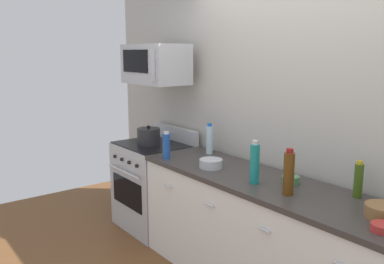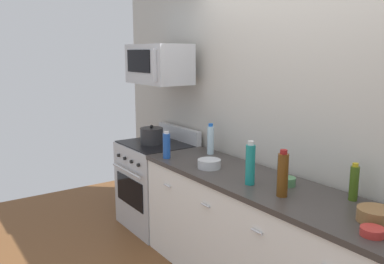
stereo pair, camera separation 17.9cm
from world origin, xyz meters
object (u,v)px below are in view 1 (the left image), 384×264
(range_oven, at_px, (154,185))
(microwave, at_px, (155,64))
(bowl_steel_prep, at_px, (211,163))
(bowl_green_glaze, at_px, (291,180))
(stockpot, at_px, (149,136))
(bottle_wine_amber, at_px, (289,173))
(bottle_olive_oil, at_px, (358,180))
(bottle_soda_blue, at_px, (166,146))
(bowl_wooden_salad, at_px, (383,211))
(bottle_sparkling_teal, at_px, (255,163))
(bowl_red_small, at_px, (383,227))
(bottle_water_clear, at_px, (209,139))

(range_oven, relative_size, microwave, 1.44)
(bowl_steel_prep, bearing_deg, bowl_green_glaze, 15.61)
(stockpot, bearing_deg, bottle_wine_amber, -1.57)
(bottle_olive_oil, xyz_separation_m, bottle_soda_blue, (-1.61, -0.44, 0.00))
(range_oven, bearing_deg, bowl_wooden_salad, 0.51)
(bottle_soda_blue, bearing_deg, bowl_wooden_salad, 7.46)
(bottle_sparkling_teal, relative_size, bowl_red_small, 2.55)
(bottle_soda_blue, distance_m, bowl_green_glaze, 1.20)
(range_oven, distance_m, bottle_sparkling_teal, 1.68)
(range_oven, distance_m, bowl_red_small, 2.60)
(range_oven, height_order, bowl_green_glaze, range_oven)
(microwave, xyz_separation_m, bottle_olive_oil, (2.19, 0.17, -0.71))
(microwave, bearing_deg, bowl_steel_prep, -7.75)
(bottle_soda_blue, height_order, bowl_wooden_salad, bottle_soda_blue)
(bottle_water_clear, bearing_deg, bottle_sparkling_teal, -19.42)
(microwave, bearing_deg, bottle_sparkling_teal, -5.70)
(bottle_water_clear, relative_size, bowl_red_small, 2.31)
(bottle_sparkling_teal, xyz_separation_m, bowl_wooden_salad, (0.90, 0.13, -0.11))
(bottle_wine_amber, relative_size, stockpot, 1.34)
(bowl_wooden_salad, height_order, stockpot, stockpot)
(microwave, height_order, bowl_wooden_salad, microwave)
(microwave, height_order, bowl_red_small, microwave)
(bottle_olive_oil, relative_size, bowl_wooden_salad, 1.21)
(bottle_soda_blue, xyz_separation_m, bottle_sparkling_teal, (0.98, 0.11, 0.03))
(range_oven, xyz_separation_m, bowl_steel_prep, (1.06, -0.10, 0.49))
(microwave, distance_m, bottle_wine_amber, 1.99)
(range_oven, relative_size, bowl_wooden_salad, 5.15)
(bottle_soda_blue, height_order, bottle_wine_amber, bottle_wine_amber)
(bottle_wine_amber, bearing_deg, bottle_water_clear, 165.66)
(bottle_soda_blue, xyz_separation_m, bowl_steel_prep, (0.48, 0.13, -0.08))
(range_oven, xyz_separation_m, bowl_green_glaze, (1.74, 0.09, 0.48))
(bottle_olive_oil, xyz_separation_m, bowl_steel_prep, (-1.13, -0.32, -0.08))
(bottle_wine_amber, distance_m, bottle_sparkling_teal, 0.31)
(bowl_red_small, distance_m, bowl_steel_prep, 1.50)
(bottle_water_clear, bearing_deg, bowl_steel_prep, -38.70)
(bottle_water_clear, bearing_deg, stockpot, -159.91)
(bottle_water_clear, bearing_deg, microwave, -167.43)
(bowl_steel_prep, distance_m, stockpot, 1.06)
(bottle_wine_amber, xyz_separation_m, bowl_red_small, (0.69, -0.05, -0.13))
(bottle_water_clear, bearing_deg, bottle_olive_oil, 0.81)
(bottle_water_clear, distance_m, stockpot, 0.73)
(microwave, height_order, bottle_soda_blue, microwave)
(bowl_red_small, bearing_deg, bottle_sparkling_teal, 177.27)
(bowl_green_glaze, bearing_deg, range_oven, -177.01)
(bowl_green_glaze, height_order, stockpot, stockpot)
(bottle_wine_amber, relative_size, bowl_wooden_salad, 1.55)
(bowl_red_small, distance_m, bowl_green_glaze, 0.86)
(bottle_wine_amber, height_order, bowl_steel_prep, bottle_wine_amber)
(bowl_red_small, relative_size, bowl_green_glaze, 0.99)
(microwave, bearing_deg, bowl_red_small, -4.55)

